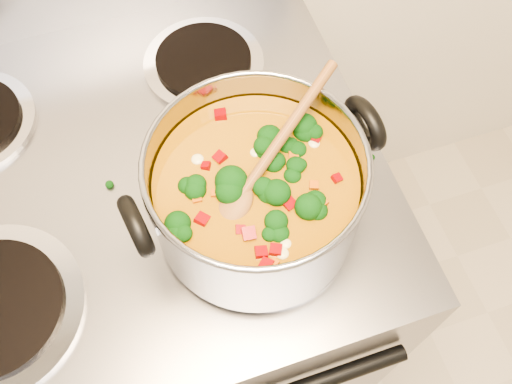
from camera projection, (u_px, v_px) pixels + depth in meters
electric_range at (158, 278)px, 1.23m from camera, size 0.78×0.70×1.08m
stockpot at (256, 193)px, 0.72m from camera, size 0.33×0.27×0.16m
wooden_spoon at (260, 169)px, 0.68m from camera, size 0.21×0.16×0.08m
cooktop_crumbs at (160, 210)px, 0.80m from camera, size 0.02×0.30×0.01m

